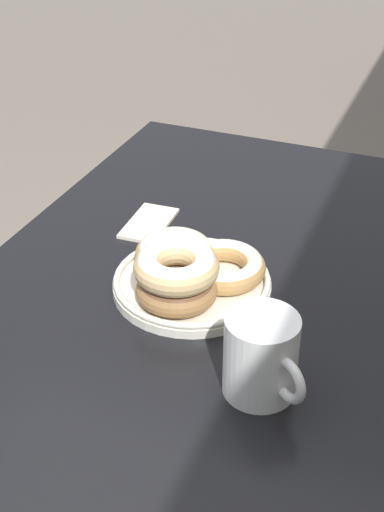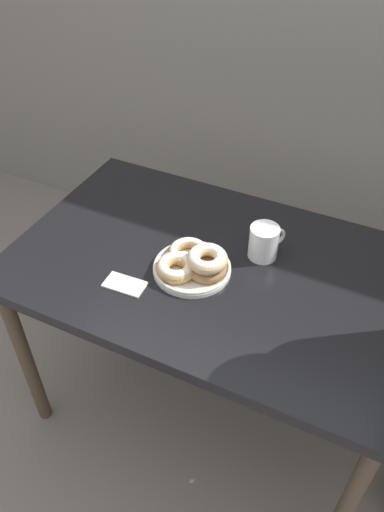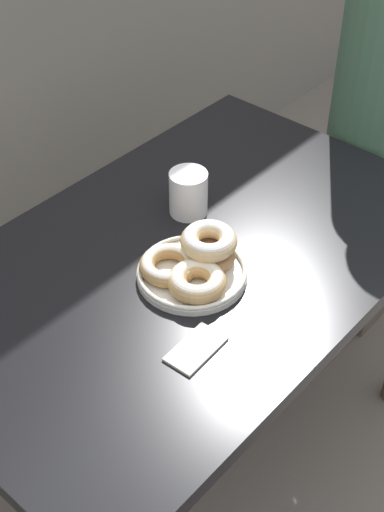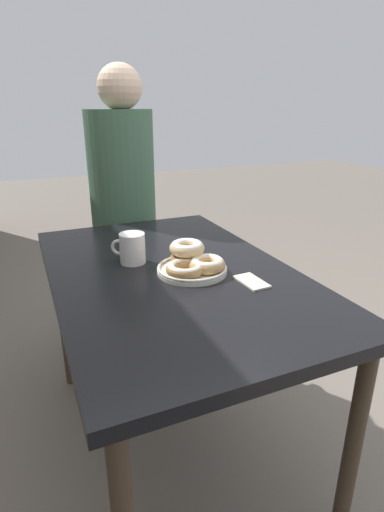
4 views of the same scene
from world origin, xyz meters
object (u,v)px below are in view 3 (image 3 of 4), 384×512
object	(u,v)px
dining_table	(188,280)
coffee_mug	(188,192)
donut_plate	(195,263)
napkin	(196,349)

from	to	relation	value
dining_table	coffee_mug	world-z (taller)	coffee_mug
donut_plate	dining_table	bearing A→B (deg)	53.53
dining_table	coffee_mug	size ratio (longest dim) A/B	10.95
coffee_mug	napkin	bearing A→B (deg)	-136.65
dining_table	napkin	bearing A→B (deg)	-135.49
dining_table	donut_plate	xyz separation A→B (m)	(-0.04, -0.06, 0.12)
dining_table	napkin	xyz separation A→B (m)	(-0.20, -0.20, 0.08)
donut_plate	napkin	size ratio (longest dim) A/B	2.04
donut_plate	coffee_mug	xyz separation A→B (m)	(0.16, 0.16, 0.02)
donut_plate	napkin	xyz separation A→B (m)	(-0.16, -0.14, -0.03)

